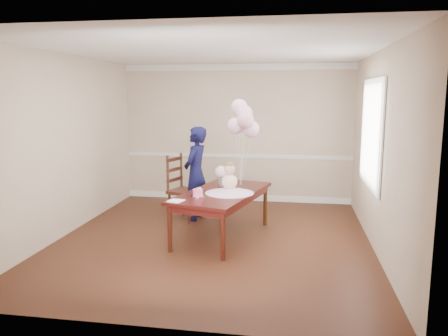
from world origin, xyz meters
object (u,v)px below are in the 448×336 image
(dining_table_top, at_px, (222,193))
(woman, at_px, (196,173))
(birthday_cake, at_px, (198,192))
(dining_chair_seat, at_px, (186,191))

(dining_table_top, height_order, woman, woman)
(woman, bearing_deg, dining_table_top, 44.03)
(dining_table_top, height_order, birthday_cake, birthday_cake)
(dining_chair_seat, distance_m, woman, 0.35)
(woman, bearing_deg, dining_chair_seat, -55.09)
(birthday_cake, xyz_separation_m, woman, (-0.32, 1.25, 0.04))
(woman, bearing_deg, birthday_cake, 24.37)
(dining_table_top, distance_m, dining_chair_seat, 1.13)
(dining_table_top, bearing_deg, dining_chair_seat, 147.18)
(dining_table_top, xyz_separation_m, birthday_cake, (-0.28, -0.36, 0.08))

